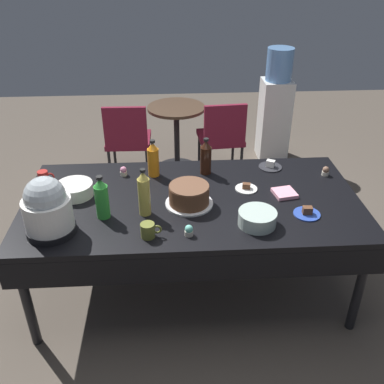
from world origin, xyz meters
The scene contains 23 objects.
ground centered at (0.00, 0.00, 0.00)m, with size 9.00×9.00×0.00m, color brown.
potluck_table centered at (0.00, 0.00, 0.69)m, with size 2.20×1.10×0.75m.
frosted_layer_cake centered at (-0.02, -0.07, 0.82)m, with size 0.31×0.31×0.14m.
slow_cooker centered at (-0.84, -0.32, 0.92)m, with size 0.29×0.29×0.36m.
glass_salad_bowl centered at (0.37, -0.32, 0.79)m, with size 0.23×0.23×0.09m, color #B2C6BC.
ceramic_snack_bowl centered at (-0.77, 0.09, 0.79)m, with size 0.24×0.24×0.09m, color silver.
dessert_plate_cobalt centered at (0.70, -0.23, 0.76)m, with size 0.17×0.17×0.05m.
dessert_plate_white centered at (0.38, 0.10, 0.76)m, with size 0.15×0.15×0.04m.
dessert_plate_charcoal centered at (0.61, 0.41, 0.76)m, with size 0.17×0.17×0.06m.
cupcake_lemon centered at (-0.04, -0.40, 0.78)m, with size 0.05×0.05×0.07m.
cupcake_berry centered at (-0.47, 0.35, 0.78)m, with size 0.05×0.05×0.07m.
cupcake_rose centered at (0.98, 0.26, 0.78)m, with size 0.05×0.05×0.07m.
soda_bottle_cola centered at (0.12, 0.35, 0.87)m, with size 0.08×0.08×0.27m.
soda_bottle_orange_juice centered at (-0.25, 0.34, 0.88)m, with size 0.08×0.08×0.27m.
soda_bottle_lime_soda centered at (-0.55, -0.18, 0.88)m, with size 0.08×0.08×0.28m.
soda_bottle_ginger_ale centered at (-0.30, -0.16, 0.89)m, with size 0.07×0.07×0.31m.
coffee_mug_olive centered at (-0.27, -0.40, 0.79)m, with size 0.12×0.08×0.09m.
coffee_mug_red centered at (-1.01, 0.26, 0.80)m, with size 0.11×0.07×0.10m.
paper_napkin_stack centered at (0.62, 0.01, 0.76)m, with size 0.14×0.14×0.02m, color pink.
maroon_chair_left centered at (-0.55, 1.64, 0.49)m, with size 0.45×0.45×0.85m.
maroon_chair_right centered at (0.41, 1.64, 0.49)m, with size 0.48×0.48×0.85m.
round_cafe_table centered at (-0.05, 1.86, 0.50)m, with size 0.60×0.60×0.72m.
water_cooler centered at (1.06, 2.12, 0.59)m, with size 0.32×0.32×1.24m.
Camera 1 is at (-0.15, -2.39, 2.23)m, focal length 40.15 mm.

